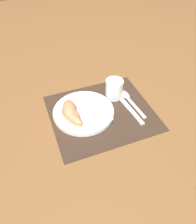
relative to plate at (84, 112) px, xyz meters
name	(u,v)px	position (x,y,z in m)	size (l,w,h in m)	color
ground_plane	(102,113)	(0.07, -0.02, -0.01)	(3.00, 3.00, 0.00)	brown
placemat	(102,113)	(0.07, -0.02, -0.01)	(0.40, 0.36, 0.00)	#38281E
plate	(84,112)	(0.00, 0.00, 0.00)	(0.24, 0.24, 0.02)	white
juice_glass	(114,90)	(0.15, 0.05, 0.03)	(0.07, 0.07, 0.08)	silver
knife	(128,107)	(0.18, -0.03, -0.01)	(0.04, 0.22, 0.01)	#BCBCC1
spoon	(128,98)	(0.20, 0.02, 0.00)	(0.04, 0.19, 0.01)	#BCBCC1
fork	(87,109)	(0.02, 0.00, 0.01)	(0.14, 0.17, 0.00)	#BCBCC1
citrus_wedge_0	(69,110)	(-0.06, 0.00, 0.03)	(0.07, 0.11, 0.05)	#F4DB84
citrus_wedge_1	(71,114)	(-0.05, -0.01, 0.02)	(0.08, 0.11, 0.04)	#F4DB84
citrus_wedge_2	(71,117)	(-0.06, -0.03, 0.02)	(0.08, 0.12, 0.04)	#F4DB84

